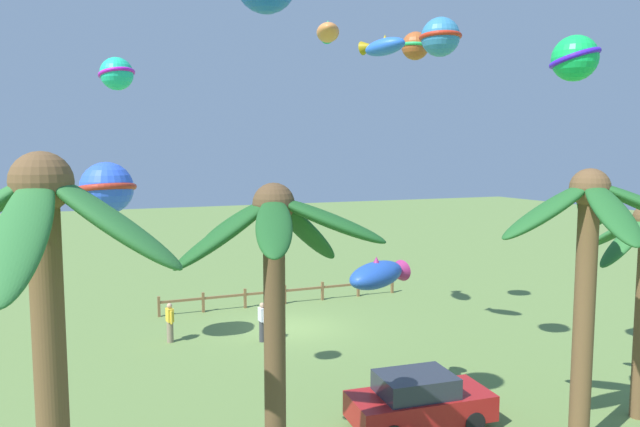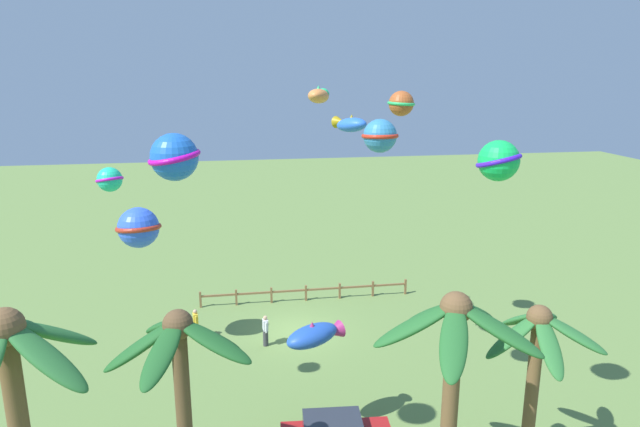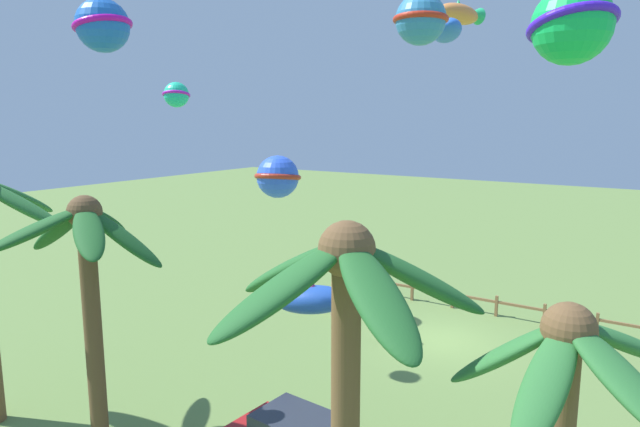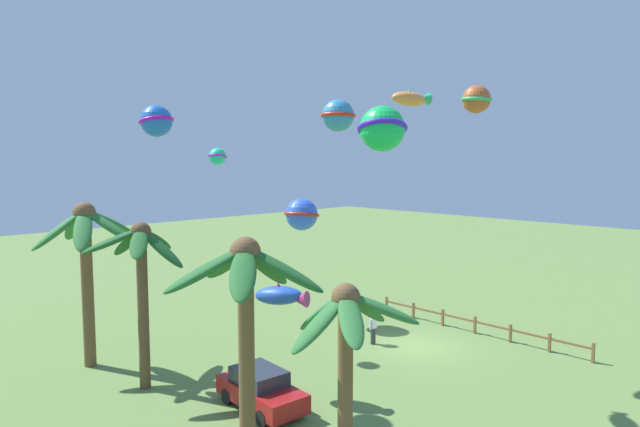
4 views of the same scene
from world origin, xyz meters
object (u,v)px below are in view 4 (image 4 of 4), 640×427
kite_ball_4 (302,214)px  kite_fish_6 (379,116)px  spectator_1 (342,311)px  parked_car_0 (261,389)px  kite_ball_1 (218,156)px  kite_ball_8 (382,129)px  kite_ball_3 (156,121)px  kite_ball_2 (338,116)px  kite_fish_5 (411,99)px  kite_fish_7 (281,296)px  palm_tree_1 (141,263)px  kite_ball_0 (476,99)px  spectator_0 (373,328)px  palm_tree_2 (87,244)px  palm_tree_3 (347,339)px  palm_tree_0 (246,293)px

kite_ball_4 → kite_fish_6: size_ratio=1.37×
spectator_1 → kite_fish_6: bearing=143.3°
parked_car_0 → kite_ball_1: 11.93m
spectator_1 → kite_ball_8: size_ratio=0.76×
parked_car_0 → kite_ball_3: (4.73, 1.48, 10.21)m
kite_ball_2 → kite_fish_6: (0.45, -2.85, 0.16)m
kite_fish_5 → kite_fish_7: (1.24, 6.70, -8.13)m
kite_ball_4 → kite_fish_7: size_ratio=1.04×
palm_tree_1 → kite_ball_0: bearing=-133.0°
parked_car_0 → kite_ball_4: bearing=-50.2°
palm_tree_1 → kite_fish_6: bearing=-130.8°
palm_tree_1 → spectator_0: (-3.02, -11.00, -4.44)m
kite_ball_3 → parked_car_0: bearing=-162.7°
kite_ball_1 → kite_ball_2: (-9.29, 1.02, 1.44)m
kite_fish_7 → kite_ball_8: 8.73m
palm_tree_2 → spectator_0: bearing=-121.5°
kite_ball_4 → kite_ball_8: 16.05m
kite_ball_4 → kite_fish_5: kite_fish_5 is taller
palm_tree_3 → kite_ball_8: kite_ball_8 is taller
kite_ball_4 → kite_ball_2: bearing=144.2°
palm_tree_2 → palm_tree_3: (-15.05, -0.96, -1.05)m
kite_ball_0 → kite_ball_3: size_ratio=1.03×
palm_tree_2 → palm_tree_1: bearing=-172.6°
parked_car_0 → kite_ball_2: kite_ball_2 is taller
spectator_1 → kite_ball_2: kite_ball_2 is taller
parked_car_0 → kite_ball_0: kite_ball_0 is taller
spectator_1 → kite_ball_4: size_ratio=0.63×
kite_ball_1 → spectator_1: bearing=-107.1°
palm_tree_3 → kite_ball_3: (10.87, -0.37, 6.38)m
palm_tree_2 → parked_car_0: 10.54m
kite_ball_3 → kite_fish_6: kite_ball_3 is taller
palm_tree_3 → kite_fish_7: palm_tree_3 is taller
palm_tree_0 → kite_fish_5: bearing=-79.0°
kite_ball_1 → kite_ball_4: kite_ball_1 is taller
spectator_1 → kite_fish_5: bearing=162.6°
palm_tree_0 → kite_ball_3: size_ratio=4.79×
kite_fish_6 → kite_ball_3: bearing=46.4°
palm_tree_2 → palm_tree_3: 15.12m
kite_ball_0 → kite_ball_1: bearing=20.6°
parked_car_0 → kite_ball_1: kite_ball_1 is taller
kite_fish_5 → kite_fish_6: bearing=102.9°
palm_tree_2 → kite_fish_6: bearing=-142.9°
palm_tree_1 → kite_fish_5: kite_fish_5 is taller
palm_tree_3 → kite_ball_2: size_ratio=4.27×
kite_ball_1 → kite_ball_3: bearing=119.4°
parked_car_0 → kite_ball_3: size_ratio=2.69×
kite_ball_1 → kite_ball_3: (-2.64, 4.68, 1.40)m
spectator_1 → palm_tree_2: bearing=74.2°
palm_tree_3 → kite_ball_8: (0.67, -2.23, 5.74)m
kite_ball_0 → kite_ball_1: kite_ball_0 is taller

